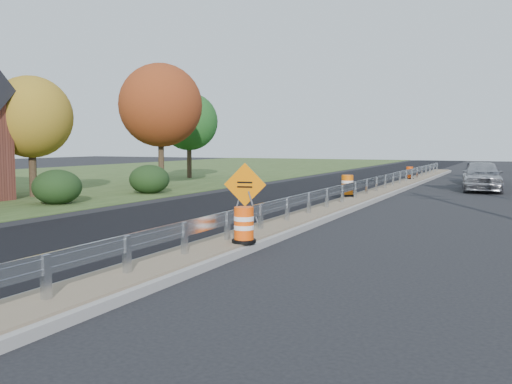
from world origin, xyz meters
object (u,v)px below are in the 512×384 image
at_px(caution_sign, 245,207).
at_px(car_dark_mid, 479,173).
at_px(barrel_median_near, 244,226).
at_px(barrel_median_far, 410,173).
at_px(barrel_median_mid, 347,186).
at_px(car_silver, 482,176).

xyz_separation_m(caution_sign, car_dark_mid, (5.72, 22.81, 0.16)).
height_order(caution_sign, barrel_median_near, caution_sign).
bearing_deg(car_dark_mid, barrel_median_far, -170.66).
xyz_separation_m(caution_sign, barrel_median_near, (2.24, -4.60, 0.14)).
distance_m(barrel_median_near, barrel_median_mid, 12.84).
bearing_deg(barrel_median_mid, car_silver, 58.73).
bearing_deg(barrel_median_mid, caution_sign, -97.91).
height_order(caution_sign, car_silver, caution_sign).
bearing_deg(car_dark_mid, caution_sign, -105.13).
xyz_separation_m(barrel_median_far, car_dark_mid, (4.28, 0.78, 0.04)).
height_order(caution_sign, barrel_median_mid, caution_sign).
relative_size(caution_sign, barrel_median_near, 2.28).
relative_size(caution_sign, car_dark_mid, 0.49).
height_order(caution_sign, barrel_median_far, caution_sign).
bearing_deg(barrel_median_mid, barrel_median_near, -85.09).
xyz_separation_m(caution_sign, car_silver, (6.31, 16.70, 0.34)).
height_order(barrel_median_near, car_silver, car_silver).
relative_size(barrel_median_far, car_silver, 0.16).
distance_m(caution_sign, barrel_median_near, 5.12).
bearing_deg(barrel_median_mid, car_dark_mid, 72.59).
bearing_deg(car_dark_mid, car_silver, -85.60).
bearing_deg(caution_sign, car_silver, 58.05).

